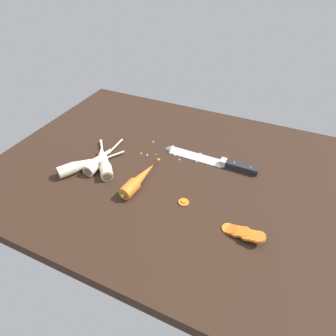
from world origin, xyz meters
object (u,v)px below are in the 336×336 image
whole_carrot (139,180)px  parsnip_front (105,163)px  parsnip_mid_left (102,157)px  chefs_knife (207,159)px  carrot_slice_stray_near (184,202)px  carrot_slice_stack (243,233)px  parsnip_mid_right (81,165)px  parsnip_back (100,160)px

whole_carrot → parsnip_front: bearing=169.3°
parsnip_front → parsnip_mid_left: same height
chefs_knife → carrot_slice_stray_near: 22.69cm
parsnip_mid_left → carrot_slice_stray_near: (33.76, -6.75, -1.62)cm
chefs_knife → carrot_slice_stack: size_ratio=2.98×
whole_carrot → parsnip_front: (-14.80, 2.79, -0.12)cm
parsnip_mid_right → parsnip_front: bearing=32.7°
whole_carrot → carrot_slice_stray_near: 16.23cm
whole_carrot → parsnip_front: 15.07cm
parsnip_mid_right → carrot_slice_stack: parsnip_mid_right is taller
parsnip_back → carrot_slice_stray_near: parsnip_back is taller
parsnip_mid_left → carrot_slice_stray_near: bearing=-11.3°
parsnip_mid_left → carrot_slice_stray_near: size_ratio=4.65×
parsnip_front → parsnip_mid_left: 3.83cm
parsnip_mid_left → carrot_slice_stray_near: 34.47cm
chefs_knife → whole_carrot: (-15.95, -21.25, 1.45)cm
parsnip_front → parsnip_back: 2.72cm
parsnip_mid_right → whole_carrot: bearing=3.9°
chefs_knife → carrot_slice_stack: (18.83, -27.42, 0.58)cm
chefs_knife → carrot_slice_stray_near: chefs_knife is taller
whole_carrot → parsnip_mid_left: whole_carrot is taller
whole_carrot → parsnip_mid_right: bearing=-176.1°
chefs_knife → parsnip_front: bearing=-149.0°
parsnip_mid_right → parsnip_back: size_ratio=0.96×
parsnip_mid_left → carrot_slice_stray_near: parsnip_mid_left is taller
parsnip_front → carrot_slice_stray_near: (30.87, -4.24, -1.62)cm
parsnip_front → parsnip_back: size_ratio=0.86×
whole_carrot → carrot_slice_stray_near: size_ratio=6.68×
parsnip_back → carrot_slice_stray_near: size_ratio=7.04×
parsnip_mid_right → carrot_slice_stray_near: (37.52, 0.03, -1.62)cm
parsnip_mid_left → parsnip_mid_right: same height
whole_carrot → parsnip_back: bearing=168.2°
chefs_knife → parsnip_back: bearing=-152.2°
whole_carrot → parsnip_back: size_ratio=0.95×
parsnip_front → carrot_slice_stack: size_ratio=1.66×
whole_carrot → carrot_slice_stack: 35.33cm
parsnip_mid_right → parsnip_back: same height
parsnip_front → carrot_slice_stack: parsnip_front is taller
whole_carrot → parsnip_mid_left: 18.47cm
whole_carrot → parsnip_back: whole_carrot is taller
parsnip_mid_left → chefs_knife: bearing=25.4°
whole_carrot → parsnip_mid_left: bearing=163.3°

